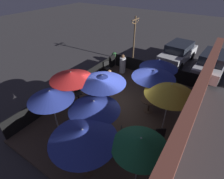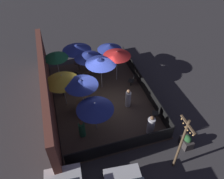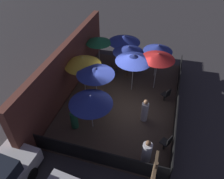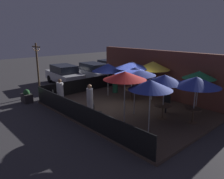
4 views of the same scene
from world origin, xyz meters
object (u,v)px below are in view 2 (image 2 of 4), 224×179
patio_umbrella_7 (95,106)px  patio_chair_3 (79,77)px  patio_chair_2 (62,89)px  planter_box (187,142)px  patio_umbrella_6 (101,61)px  patio_umbrella_3 (56,56)px  patio_chair_1 (132,81)px  patio_umbrella_5 (110,47)px  patio_umbrella_8 (62,79)px  patron_2 (151,125)px  patio_umbrella_4 (117,53)px  light_post (181,143)px  patio_umbrella_0 (88,55)px  patron_1 (82,129)px  dining_table_0 (89,72)px  patio_umbrella_1 (77,47)px  patio_chair_0 (157,113)px  dining_table_1 (79,63)px  patron_0 (128,99)px  patio_umbrella_2 (81,83)px  dining_table_2 (84,102)px

patio_umbrella_7 → patio_chair_3: (4.54, 0.17, -1.40)m
patio_chair_2 → planter_box: size_ratio=1.12×
patio_umbrella_6 → planter_box: patio_umbrella_6 is taller
patio_umbrella_3 → patio_chair_1: (-2.47, -4.92, -1.52)m
patio_umbrella_5 → patio_chair_1: (-2.37, -0.98, -1.60)m
patio_umbrella_8 → patron_2: size_ratio=1.78×
patio_umbrella_4 → light_post: bearing=-174.6°
patio_chair_3 → patio_umbrella_6: bearing=-58.2°
patio_umbrella_0 → patron_1: (-5.15, 1.56, -1.45)m
patron_2 → light_post: (-2.28, -0.34, 1.30)m
patron_2 → patio_umbrella_3: bearing=135.0°
patio_umbrella_0 → dining_table_0: 1.45m
patio_umbrella_1 → patio_umbrella_8: patio_umbrella_8 is taller
patio_chair_2 → patio_umbrella_6: bearing=56.4°
patio_umbrella_5 → patio_chair_1: patio_umbrella_5 is taller
patio_umbrella_1 → light_post: 10.18m
patio_umbrella_0 → patio_chair_3: size_ratio=2.33×
patio_umbrella_7 → dining_table_0: patio_umbrella_7 is taller
patio_chair_0 → patio_umbrella_1: bearing=-33.3°
dining_table_1 → planter_box: (-8.76, -4.46, -0.31)m
patron_0 → patio_umbrella_8: bearing=139.2°
patio_umbrella_5 → patron_1: (-5.67, 3.33, -1.53)m
dining_table_0 → patio_chair_0: patio_chair_0 is taller
patio_umbrella_3 → patio_umbrella_4: bearing=-109.3°
patio_umbrella_5 → patio_umbrella_2: bearing=142.2°
patio_chair_0 → planter_box: patio_chair_0 is taller
dining_table_0 → patron_1: bearing=163.1°
patio_umbrella_1 → patio_chair_1: patio_umbrella_1 is taller
patio_umbrella_3 → patio_chair_0: patio_umbrella_3 is taller
patio_umbrella_5 → patio_chair_2: (-1.91, 3.98, -1.57)m
patio_umbrella_1 → patio_umbrella_2: patio_umbrella_2 is taller
patio_umbrella_4 → patio_umbrella_6: size_ratio=1.01×
patio_umbrella_5 → planter_box: patio_umbrella_5 is taller
patio_umbrella_1 → patio_chair_0: patio_umbrella_1 is taller
patio_umbrella_3 → patron_2: bearing=-146.4°
patron_0 → patio_umbrella_4: bearing=65.3°
patio_umbrella_3 → patio_chair_0: 8.02m
patio_umbrella_1 → patio_umbrella_7: bearing=179.2°
patio_umbrella_0 → patio_umbrella_6: bearing=-156.0°
patio_chair_1 → patron_2: 4.27m
patio_chair_2 → patio_umbrella_5: bearing=81.6°
patron_1 → patio_chair_2: bearing=34.2°
patio_umbrella_4 → planter_box: patio_umbrella_4 is taller
dining_table_0 → patron_1: size_ratio=0.69×
patio_umbrella_2 → dining_table_0: 3.69m
patio_umbrella_2 → patio_chair_3: patio_umbrella_2 is taller
patio_umbrella_4 → planter_box: (-6.66, -1.97, -2.05)m
dining_table_2 → patron_0: patron_0 is taller
patio_umbrella_2 → patron_0: (-0.54, -2.83, -1.61)m
patio_umbrella_2 → patio_chair_0: bearing=-117.6°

